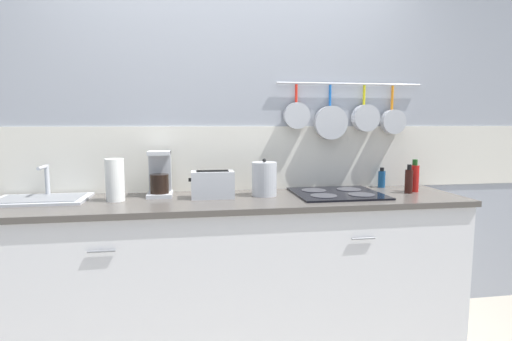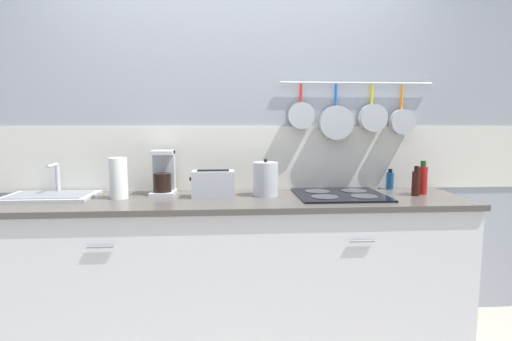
% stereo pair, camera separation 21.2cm
% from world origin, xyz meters
% --- Properties ---
extents(ground_plane, '(12.00, 12.00, 0.00)m').
position_xyz_m(ground_plane, '(0.00, 0.00, 0.00)').
color(ground_plane, '#9E9384').
extents(wall_back, '(7.20, 0.15, 2.60)m').
position_xyz_m(wall_back, '(0.01, 0.35, 1.28)').
color(wall_back, '#999EA8').
rests_on(wall_back, ground_plane).
extents(cabinet_base, '(2.85, 0.60, 0.89)m').
position_xyz_m(cabinet_base, '(0.00, -0.00, 0.44)').
color(cabinet_base, silver).
rests_on(cabinet_base, ground_plane).
extents(countertop, '(2.89, 0.62, 0.03)m').
position_xyz_m(countertop, '(0.00, 0.00, 0.91)').
color(countertop, '#4C4742').
rests_on(countertop, cabinet_base).
extents(sink_basin, '(0.54, 0.35, 0.20)m').
position_xyz_m(sink_basin, '(-1.14, 0.13, 0.94)').
color(sink_basin, '#B7BABF').
rests_on(sink_basin, countertop).
extents(paper_towel_roll, '(0.11, 0.11, 0.25)m').
position_xyz_m(paper_towel_roll, '(-0.70, 0.05, 1.05)').
color(paper_towel_roll, white).
rests_on(paper_towel_roll, countertop).
extents(coffee_maker, '(0.15, 0.20, 0.28)m').
position_xyz_m(coffee_maker, '(-0.45, 0.18, 1.04)').
color(coffee_maker, '#B7BABF').
rests_on(coffee_maker, countertop).
extents(toaster, '(0.28, 0.14, 0.17)m').
position_xyz_m(toaster, '(-0.12, 0.05, 1.01)').
color(toaster, '#B7BABF').
rests_on(toaster, countertop).
extents(kettle, '(0.16, 0.16, 0.24)m').
position_xyz_m(kettle, '(0.21, 0.08, 1.03)').
color(kettle, '#B7BABF').
rests_on(kettle, countertop).
extents(cooktop, '(0.55, 0.50, 0.01)m').
position_xyz_m(cooktop, '(0.68, 0.05, 0.93)').
color(cooktop, black).
rests_on(cooktop, countertop).
extents(bottle_cooking_wine, '(0.05, 0.05, 0.14)m').
position_xyz_m(bottle_cooking_wine, '(1.10, 0.27, 0.99)').
color(bottle_cooking_wine, navy).
rests_on(bottle_cooking_wine, countertop).
extents(bottle_hot_sauce, '(0.05, 0.05, 0.19)m').
position_xyz_m(bottle_hot_sauce, '(1.16, 0.01, 1.01)').
color(bottle_hot_sauce, '#33140F').
rests_on(bottle_hot_sauce, countertop).
extents(bottle_dish_soap, '(0.06, 0.06, 0.22)m').
position_xyz_m(bottle_dish_soap, '(1.23, 0.06, 1.02)').
color(bottle_dish_soap, red).
rests_on(bottle_dish_soap, countertop).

